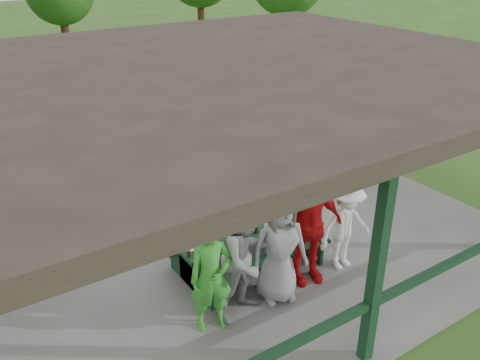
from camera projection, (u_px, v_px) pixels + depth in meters
ground at (218, 237)px, 9.72m from camera, size 90.00×90.00×0.00m
concrete_slab at (217, 235)px, 9.70m from camera, size 10.00×8.00×0.10m
pavilion_structure at (214, 73)px, 8.35m from camera, size 10.60×8.60×3.24m
picnic_table_near at (247, 243)px, 8.50m from camera, size 2.51×1.39×0.75m
picnic_table_far at (202, 193)px, 10.14m from camera, size 2.74×1.39×0.75m
table_setting at (248, 225)px, 8.41m from camera, size 2.41×0.45×0.10m
contestant_green at (211, 277)px, 7.02m from camera, size 0.70×0.55×1.70m
contestant_grey_left at (246, 257)px, 7.26m from camera, size 1.05×0.89×1.91m
contestant_grey_mid at (279, 248)px, 7.58m from camera, size 1.00×0.79×1.80m
contestant_red at (308, 226)px, 7.96m from camera, size 1.26×0.76×2.01m
contestant_white_fedora at (345, 226)px, 8.38m from camera, size 1.05×0.65×1.63m
spectator_lblue at (144, 167)px, 10.31m from camera, size 1.70×1.08×1.75m
spectator_blue at (81, 172)px, 10.12m from camera, size 0.73×0.61×1.72m
spectator_grey at (244, 148)px, 11.53m from camera, size 0.91×0.82×1.55m
pickup_truck at (137, 101)px, 15.46m from camera, size 4.97×2.33×1.38m
farm_trailer at (20, 119)px, 14.05m from camera, size 3.81×2.23×1.32m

